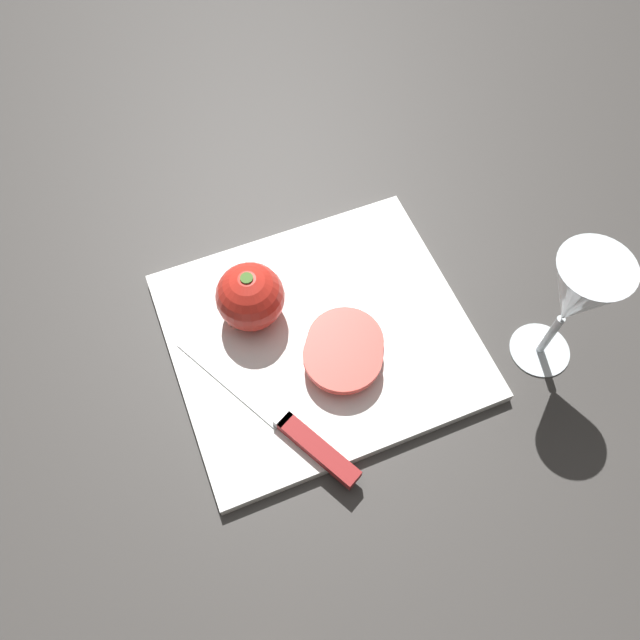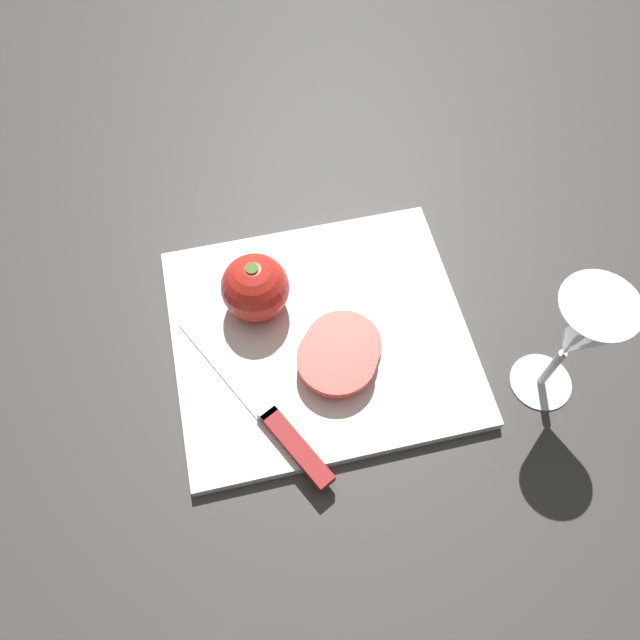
{
  "view_description": "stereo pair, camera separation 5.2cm",
  "coord_description": "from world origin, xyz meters",
  "px_view_note": "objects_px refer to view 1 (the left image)",
  "views": [
    {
      "loc": [
        0.15,
        0.34,
        0.64
      ],
      "look_at": [
        0.03,
        0.04,
        0.04
      ],
      "focal_mm": 35.0,
      "sensor_mm": 36.0,
      "label": 1
    },
    {
      "loc": [
        0.11,
        0.35,
        0.64
      ],
      "look_at": [
        0.03,
        0.04,
        0.04
      ],
      "focal_mm": 35.0,
      "sensor_mm": 36.0,
      "label": 2
    }
  ],
  "objects_px": {
    "knife": "(298,432)",
    "wine_glass": "(576,298)",
    "tomato_slice_stack_near": "(344,349)",
    "whole_tomato": "(250,297)"
  },
  "relations": [
    {
      "from": "knife",
      "to": "wine_glass",
      "type": "bearing_deg",
      "value": -118.26
    },
    {
      "from": "wine_glass",
      "to": "whole_tomato",
      "type": "xyz_separation_m",
      "value": [
        0.29,
        -0.16,
        -0.06
      ]
    },
    {
      "from": "wine_glass",
      "to": "whole_tomato",
      "type": "bearing_deg",
      "value": -28.71
    },
    {
      "from": "wine_glass",
      "to": "whole_tomato",
      "type": "distance_m",
      "value": 0.34
    },
    {
      "from": "knife",
      "to": "whole_tomato",
      "type": "bearing_deg",
      "value": -28.68
    },
    {
      "from": "tomato_slice_stack_near",
      "to": "whole_tomato",
      "type": "bearing_deg",
      "value": -48.41
    },
    {
      "from": "knife",
      "to": "tomato_slice_stack_near",
      "type": "bearing_deg",
      "value": -77.3
    },
    {
      "from": "wine_glass",
      "to": "tomato_slice_stack_near",
      "type": "xyz_separation_m",
      "value": [
        0.21,
        -0.07,
        -0.09
      ]
    },
    {
      "from": "tomato_slice_stack_near",
      "to": "knife",
      "type": "bearing_deg",
      "value": 39.99
    },
    {
      "from": "wine_glass",
      "to": "tomato_slice_stack_near",
      "type": "bearing_deg",
      "value": -18.76
    }
  ]
}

